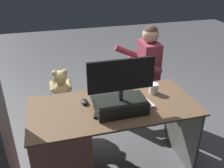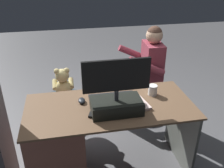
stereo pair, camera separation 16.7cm
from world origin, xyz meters
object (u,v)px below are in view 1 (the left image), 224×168
(person, at_px, (142,67))
(tv_remote, at_px, (97,113))
(keyboard, at_px, (114,97))
(office_chair_teddy, at_px, (64,113))
(teddy_bear, at_px, (61,85))
(visitor_chair, at_px, (146,97))
(cup, at_px, (154,89))
(desk, at_px, (71,144))
(computer_mouse, at_px, (85,102))
(monitor, at_px, (121,98))

(person, bearing_deg, tv_remote, 49.33)
(keyboard, height_order, tv_remote, keyboard)
(keyboard, relative_size, person, 0.35)
(office_chair_teddy, bearing_deg, teddy_bear, -90.00)
(tv_remote, relative_size, visitor_chair, 0.32)
(cup, height_order, person, person)
(teddy_bear, bearing_deg, person, -177.61)
(tv_remote, relative_size, person, 0.13)
(cup, distance_m, office_chair_teddy, 1.14)
(visitor_chair, bearing_deg, person, 3.06)
(office_chair_teddy, xyz_separation_m, teddy_bear, (0.00, -0.01, 0.36))
(office_chair_teddy, xyz_separation_m, visitor_chair, (-1.05, -0.06, 0.02))
(visitor_chair, bearing_deg, desk, 36.22)
(desk, relative_size, person, 1.22)
(computer_mouse, height_order, cup, cup)
(desk, distance_m, person, 1.27)
(keyboard, xyz_separation_m, teddy_bear, (0.44, -0.60, -0.11))
(keyboard, bearing_deg, teddy_bear, -53.65)
(keyboard, bearing_deg, computer_mouse, 4.88)
(monitor, xyz_separation_m, person, (-0.53, -0.86, -0.15))
(teddy_bear, bearing_deg, visitor_chair, -177.56)
(tv_remote, distance_m, office_chair_teddy, 0.96)
(tv_remote, xyz_separation_m, visitor_chair, (-0.81, -0.85, -0.46))
(office_chair_teddy, bearing_deg, monitor, 118.09)
(desk, bearing_deg, keyboard, -164.21)
(monitor, height_order, office_chair_teddy, monitor)
(monitor, xyz_separation_m, teddy_bear, (0.43, -0.82, -0.23))
(monitor, relative_size, computer_mouse, 5.62)
(monitor, bearing_deg, tv_remote, -3.75)
(computer_mouse, height_order, teddy_bear, teddy_bear)
(cup, relative_size, visitor_chair, 0.20)
(visitor_chair, bearing_deg, tv_remote, 46.39)
(desk, height_order, person, person)
(keyboard, height_order, visitor_chair, keyboard)
(computer_mouse, bearing_deg, teddy_bear, -75.41)
(visitor_chair, bearing_deg, office_chair_teddy, 3.06)
(keyboard, bearing_deg, desk, 15.79)
(monitor, bearing_deg, computer_mouse, -36.33)
(tv_remote, relative_size, teddy_bear, 0.44)
(desk, distance_m, computer_mouse, 0.41)
(tv_remote, height_order, person, person)
(monitor, relative_size, visitor_chair, 1.14)
(tv_remote, bearing_deg, person, -110.58)
(keyboard, relative_size, tv_remote, 2.80)
(monitor, distance_m, tv_remote, 0.23)
(tv_remote, bearing_deg, monitor, -163.67)
(monitor, height_order, computer_mouse, monitor)
(computer_mouse, bearing_deg, visitor_chair, -143.07)
(tv_remote, bearing_deg, desk, 0.06)
(computer_mouse, xyz_separation_m, office_chair_teddy, (0.16, -0.61, -0.49))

